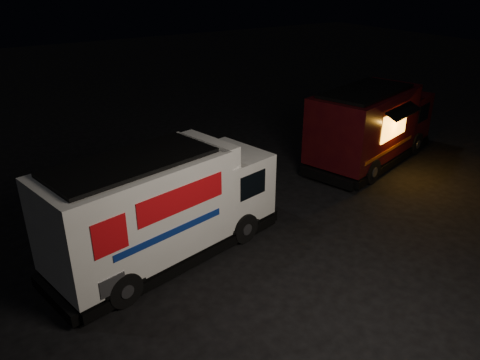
% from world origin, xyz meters
% --- Properties ---
extents(ground, '(80.00, 80.00, 0.00)m').
position_xyz_m(ground, '(0.00, 0.00, 0.00)').
color(ground, black).
rests_on(ground, ground).
extents(white_truck, '(6.54, 3.41, 2.83)m').
position_xyz_m(white_truck, '(-1.97, 1.66, 1.41)').
color(white_truck, white).
rests_on(white_truck, ground).
extents(red_truck, '(6.55, 3.87, 2.87)m').
position_xyz_m(red_truck, '(7.10, 3.40, 1.44)').
color(red_truck, '#3A0A0B').
rests_on(red_truck, ground).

